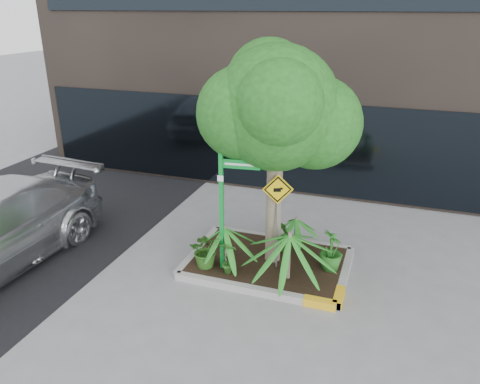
% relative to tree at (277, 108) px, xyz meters
% --- Properties ---
extents(ground, '(80.00, 80.00, 0.00)m').
position_rel_tree_xyz_m(ground, '(-0.28, -0.38, -3.36)').
color(ground, gray).
rests_on(ground, ground).
extents(asphalt_road, '(7.00, 80.00, 0.01)m').
position_rel_tree_xyz_m(asphalt_road, '(-6.78, -0.38, -3.35)').
color(asphalt_road, black).
rests_on(asphalt_road, ground).
extents(planter, '(3.35, 2.36, 0.15)m').
position_rel_tree_xyz_m(planter, '(-0.04, -0.10, -3.25)').
color(planter, '#9E9E99').
rests_on(planter, ground).
extents(tree, '(3.06, 2.72, 4.60)m').
position_rel_tree_xyz_m(tree, '(0.00, 0.00, 0.00)').
color(tree, gray).
rests_on(tree, ground).
extents(palm_front, '(1.12, 1.12, 1.24)m').
position_rel_tree_xyz_m(palm_front, '(0.49, -0.64, -2.28)').
color(palm_front, gray).
rests_on(palm_front, ground).
extents(palm_left, '(1.02, 1.02, 1.14)m').
position_rel_tree_xyz_m(palm_left, '(-0.86, -0.58, -2.36)').
color(palm_left, gray).
rests_on(palm_left, ground).
extents(palm_back, '(0.74, 0.74, 0.82)m').
position_rel_tree_xyz_m(palm_back, '(0.31, 0.79, -2.59)').
color(palm_back, gray).
rests_on(palm_back, ground).
extents(shrub_a, '(0.91, 0.91, 0.76)m').
position_rel_tree_xyz_m(shrub_a, '(-1.19, -0.75, -2.83)').
color(shrub_a, '#275618').
rests_on(shrub_a, planter).
extents(shrub_b, '(0.61, 0.61, 0.83)m').
position_rel_tree_xyz_m(shrub_b, '(1.22, -0.02, -2.79)').
color(shrub_b, '#23641E').
rests_on(shrub_b, planter).
extents(shrub_c, '(0.41, 0.41, 0.72)m').
position_rel_tree_xyz_m(shrub_c, '(-0.69, -0.85, -2.85)').
color(shrub_c, '#295F1D').
rests_on(shrub_c, planter).
extents(shrub_d, '(0.46, 0.46, 0.76)m').
position_rel_tree_xyz_m(shrub_d, '(0.19, 0.37, -2.83)').
color(shrub_d, '#27611C').
rests_on(shrub_d, planter).
extents(street_sign_post, '(0.84, 0.80, 2.73)m').
position_rel_tree_xyz_m(street_sign_post, '(-0.83, -0.62, -1.67)').
color(street_sign_post, '#0D9830').
rests_on(street_sign_post, ground).
extents(cattle_sign, '(0.58, 0.27, 1.98)m').
position_rel_tree_xyz_m(cattle_sign, '(0.13, -0.24, -1.86)').
color(cattle_sign, slate).
rests_on(cattle_sign, ground).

